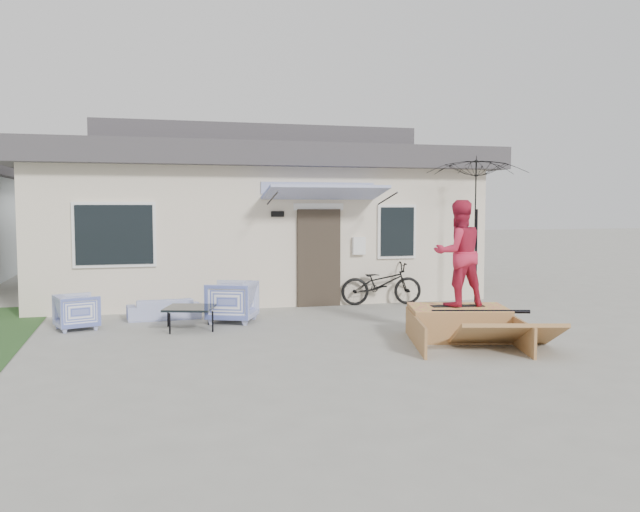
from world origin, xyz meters
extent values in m
plane|color=gray|center=(0.00, 0.00, 0.00)|extent=(90.00, 90.00, 0.00)
cube|color=beige|center=(0.00, 8.00, 1.50)|extent=(10.00, 7.00, 3.00)
cube|color=#38383F|center=(0.00, 8.00, 3.25)|extent=(10.80, 7.80, 0.50)
cube|color=#38383F|center=(0.00, 8.00, 3.80)|extent=(7.50, 4.50, 0.60)
cube|color=#332A20|center=(1.00, 4.46, 1.05)|extent=(0.95, 0.08, 2.10)
cube|color=white|center=(-3.20, 4.47, 1.60)|extent=(1.60, 0.06, 1.30)
cube|color=white|center=(2.80, 4.47, 1.60)|extent=(0.90, 0.06, 1.20)
cube|color=#4756AE|center=(1.00, 3.95, 2.45)|extent=(2.50, 1.09, 0.29)
imported|color=#4756AE|center=(-2.29, 3.69, 0.27)|extent=(1.40, 0.50, 0.54)
imported|color=#4756AE|center=(-3.81, 2.97, 0.35)|extent=(0.81, 0.84, 0.69)
imported|color=#4756AE|center=(-1.08, 3.00, 0.42)|extent=(1.04, 1.07, 0.85)
cube|color=black|center=(-1.89, 2.47, 0.20)|extent=(1.01, 1.01, 0.40)
imported|color=black|center=(2.38, 4.30, 0.57)|extent=(1.85, 0.86, 1.14)
cylinder|color=black|center=(4.24, 3.50, 1.05)|extent=(0.05, 0.05, 2.10)
imported|color=black|center=(4.24, 3.50, 1.75)|extent=(2.18, 2.01, 0.90)
cube|color=black|center=(2.30, 0.54, 0.54)|extent=(0.89, 0.34, 0.05)
imported|color=#C52342|center=(2.30, 0.54, 1.43)|extent=(0.85, 0.66, 1.73)
camera|label=1|loc=(-2.71, -9.21, 2.16)|focal=37.02mm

